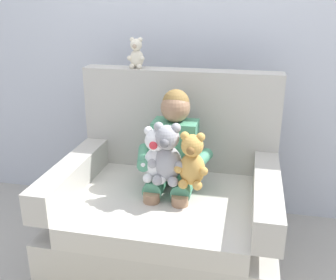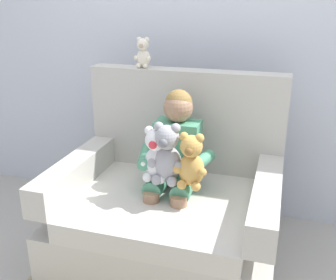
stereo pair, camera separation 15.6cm
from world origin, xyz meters
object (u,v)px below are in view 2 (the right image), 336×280
Objects in this scene: armchair at (170,209)px; seated_child at (175,155)px; plush_honey at (191,162)px; plush_white at (156,155)px; plush_cream_on_backrest at (143,54)px; plush_grey at (167,155)px.

seated_child is (0.02, 0.03, 0.35)m from armchair.
plush_white reaches higher than plush_honey.
plush_white is 1.63× the size of plush_cream_on_backrest.
plush_white is (-0.07, -0.13, 0.04)m from seated_child.
plush_honey is 1.60× the size of plush_cream_on_backrest.
plush_white is at bearing 168.07° from plush_honey.
plush_white is (-0.05, -0.11, 0.39)m from armchair.
plush_honey is 0.99× the size of plush_white.
plush_grey is at bearing 169.34° from plush_honey.
seated_child is 0.16m from plush_grey.
plush_grey is 1.12× the size of plush_honey.
plush_cream_on_backrest is at bearing 138.84° from seated_child.
plush_honey is at bearing 13.57° from plush_white.
seated_child is 2.66× the size of plush_white.
plush_cream_on_backrest is (-0.30, 0.33, 0.52)m from seated_child.
plush_honey is at bearing -62.62° from plush_cream_on_backrest.
plush_cream_on_backrest reaches higher than seated_child.
plush_grey is 0.07m from plush_white.
plush_white is (-0.20, 0.03, 0.00)m from plush_honey.
armchair is at bearing 105.61° from plush_grey.
seated_child is 2.40× the size of plush_grey.
plush_cream_on_backrest reaches higher than armchair.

